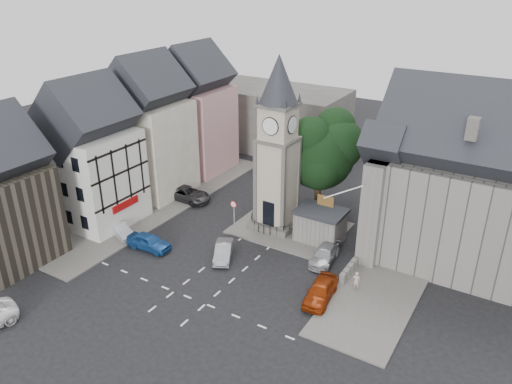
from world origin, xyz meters
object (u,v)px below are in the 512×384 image
Objects in this scene: pedestrian at (356,281)px; car_east_red at (321,291)px; car_west_blue at (149,242)px; stone_shelter at (320,225)px; clock_tower at (278,146)px.

car_east_red is at bearing 31.93° from pedestrian.
pedestrian is at bearing -82.51° from car_west_blue.
car_west_blue is 16.09m from car_east_red.
stone_shelter reaches higher than pedestrian.
car_east_red is at bearing -90.01° from car_west_blue.
car_west_blue is at bearing -143.26° from stone_shelter.
pedestrian is at bearing -29.96° from clock_tower.
stone_shelter is 2.62× the size of pedestrian.
clock_tower reaches higher than stone_shelter.
pedestrian reaches higher than car_east_red.
car_east_red is at bearing -44.90° from clock_tower.
car_west_blue is at bearing -127.79° from clock_tower.
car_west_blue is (-12.30, -9.18, -0.84)m from stone_shelter.
clock_tower is at bearing -51.82° from pedestrian.
car_east_red is (3.75, -8.02, -0.79)m from stone_shelter.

